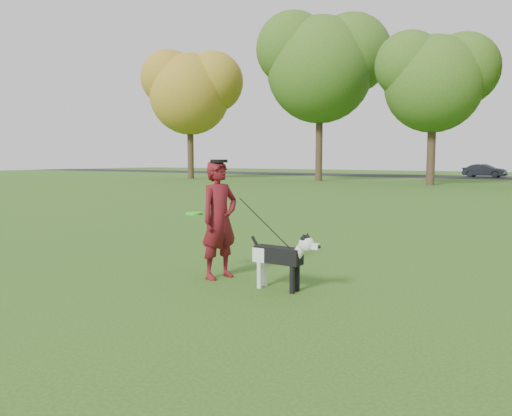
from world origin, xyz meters
The scene contains 6 objects.
ground centered at (0.00, 0.00, 0.00)m, with size 120.00×120.00×0.00m, color #285116.
man centered at (-0.65, 0.27, 0.78)m, with size 0.57×0.37×1.56m, color #60130D.
dog centered at (0.38, 0.17, 0.44)m, with size 0.95×0.19×0.73m.
car_mid centered at (-3.12, 40.00, 0.56)m, with size 1.15×3.30×1.09m, color black.
man_held_items centered at (0.00, 0.20, 0.85)m, with size 1.63×0.33×1.09m.
tree_row centered at (-1.43, 26.07, 7.41)m, with size 51.74×8.86×12.01m.
Camera 1 is at (3.29, -4.96, 1.59)m, focal length 35.00 mm.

